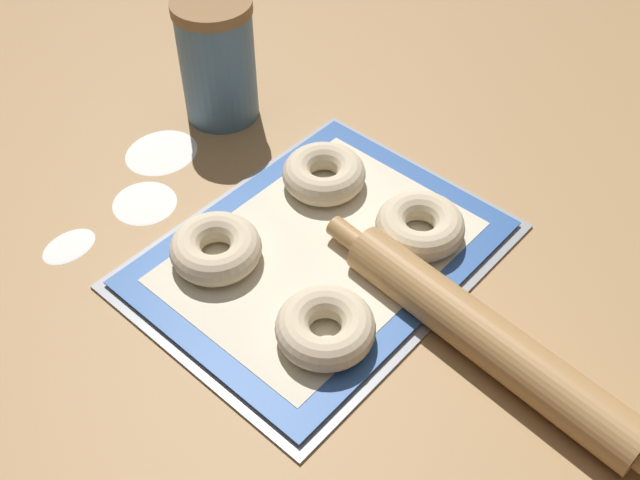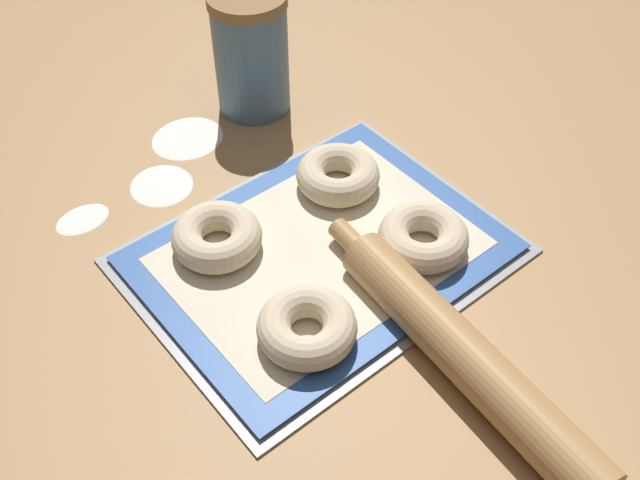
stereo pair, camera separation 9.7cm
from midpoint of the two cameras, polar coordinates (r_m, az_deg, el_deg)
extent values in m
plane|color=#A87F51|center=(0.92, 3.24, -2.47)|extent=(2.80, 2.80, 0.00)
cube|color=#93969B|center=(0.93, 2.96, -1.28)|extent=(0.45, 0.34, 0.01)
cube|color=#2D569E|center=(0.93, 2.97, -1.07)|extent=(0.42, 0.32, 0.00)
cube|color=beige|center=(0.93, 2.97, -1.05)|extent=(0.36, 0.26, 0.00)
torus|color=beige|center=(0.83, 2.35, -6.84)|extent=(0.11, 0.11, 0.04)
torus|color=beige|center=(0.93, 10.83, 0.07)|extent=(0.11, 0.11, 0.04)
torus|color=beige|center=(0.92, -4.91, 0.09)|extent=(0.11, 0.11, 0.04)
torus|color=beige|center=(1.00, 4.14, 4.84)|extent=(0.11, 0.11, 0.04)
cylinder|color=slate|center=(1.12, -2.74, 13.61)|extent=(0.11, 0.11, 0.17)
cylinder|color=#AD7F4C|center=(0.83, 14.49, -8.94)|extent=(0.09, 0.38, 0.06)
cylinder|color=#AD7F4C|center=(0.92, 5.31, -0.15)|extent=(0.03, 0.05, 0.03)
ellipsoid|color=white|center=(1.04, -9.42, 4.02)|extent=(0.09, 0.09, 0.00)
ellipsoid|color=white|center=(1.01, -15.11, 1.42)|extent=(0.07, 0.05, 0.00)
ellipsoid|color=white|center=(1.12, -7.63, 7.62)|extent=(0.11, 0.10, 0.00)
camera|label=1|loc=(0.05, -86.97, 3.19)|focal=42.00mm
camera|label=2|loc=(0.05, 93.03, -3.19)|focal=42.00mm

